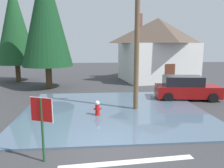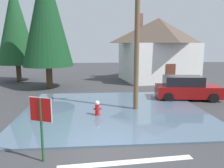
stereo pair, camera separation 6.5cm
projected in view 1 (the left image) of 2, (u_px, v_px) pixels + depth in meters
The scene contains 10 objects.
ground_plane at pixel (107, 148), 8.33m from camera, with size 80.00×80.00×0.10m, color #38383A.
flood_puddle at pixel (114, 110), 12.89m from camera, with size 10.25×9.26×0.07m, color #4C6075.
lane_stop_bar at pixel (128, 162), 7.24m from camera, with size 4.50×0.30×0.01m, color silver.
stop_sign_near at pixel (42, 116), 7.03m from camera, with size 0.75×0.32×2.16m.
fire_hydrant at pixel (97, 109), 11.84m from camera, with size 0.43×0.37×0.86m.
utility_pole at pixel (137, 41), 12.38m from camera, with size 1.60×0.28×7.66m.
house at pixel (157, 48), 23.63m from camera, with size 8.45×7.43×7.05m.
parked_car at pixel (186, 88), 15.54m from camera, with size 4.52×2.41×1.64m.
pine_tree_tall_left at pixel (46, 14), 18.66m from camera, with size 4.32×4.32×10.79m.
pine_tree_mid_left at pixel (15, 24), 22.41m from camera, with size 3.98×3.98×9.95m.
Camera 1 is at (-0.52, -7.77, 3.77)m, focal length 35.64 mm.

